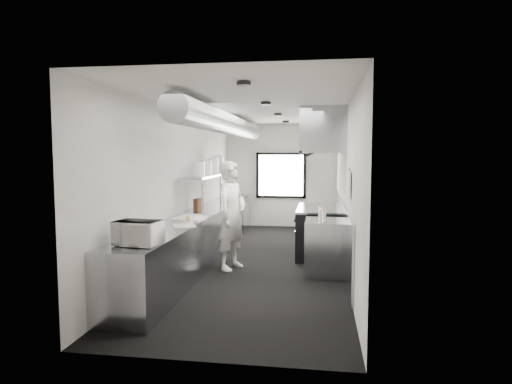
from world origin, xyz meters
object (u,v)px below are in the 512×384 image
(squeeze_bottle_c, at_px, (324,216))
(cutting_board, at_px, (192,217))
(small_plate, at_px, (188,222))
(squeeze_bottle_d, at_px, (321,214))
(squeeze_bottle_e, at_px, (320,212))
(plate_stack_a, at_px, (199,169))
(squeeze_bottle_a, at_px, (320,218))
(pass_shelf, at_px, (211,175))
(squeeze_bottle_b, at_px, (324,217))
(range, at_px, (318,231))
(microwave, at_px, (138,233))
(prep_counter, at_px, (193,241))
(line_cook, at_px, (232,215))
(exhaust_hood, at_px, (323,133))
(deli_tub_b, at_px, (143,231))
(plate_stack_d, at_px, (218,164))
(deli_tub_a, at_px, (129,237))
(far_work_table, at_px, (234,213))
(plate_stack_c, at_px, (213,166))
(bottle_station, at_px, (325,247))
(knife_block, at_px, (198,204))
(plate_stack_b, at_px, (206,168))

(squeeze_bottle_c, bearing_deg, cutting_board, -179.41)
(small_plate, relative_size, squeeze_bottle_d, 0.96)
(small_plate, bearing_deg, squeeze_bottle_e, 22.70)
(plate_stack_a, xyz_separation_m, squeeze_bottle_a, (2.29, -1.18, -0.72))
(pass_shelf, relative_size, squeeze_bottle_b, 18.14)
(range, bearing_deg, squeeze_bottle_e, -88.52)
(microwave, bearing_deg, prep_counter, 98.25)
(line_cook, relative_size, small_plate, 10.74)
(exhaust_hood, height_order, cutting_board, exhaust_hood)
(deli_tub_b, bearing_deg, squeeze_bottle_a, 29.18)
(pass_shelf, xyz_separation_m, plate_stack_d, (-0.04, 0.76, 0.23))
(exhaust_hood, bearing_deg, pass_shelf, 172.53)
(squeeze_bottle_c, bearing_deg, squeeze_bottle_b, -94.28)
(range, height_order, deli_tub_a, deli_tub_a)
(range, xyz_separation_m, deli_tub_b, (-2.34, -3.02, 0.48))
(exhaust_hood, bearing_deg, plate_stack_d, 155.56)
(microwave, height_order, squeeze_bottle_d, microwave)
(far_work_table, xyz_separation_m, plate_stack_d, (-0.08, -1.44, 1.31))
(prep_counter, height_order, plate_stack_d, plate_stack_d)
(prep_counter, xyz_separation_m, squeeze_bottle_a, (2.22, -0.50, 0.54))
(small_plate, xyz_separation_m, plate_stack_c, (-0.22, 2.54, 0.83))
(far_work_table, bearing_deg, squeeze_bottle_e, -58.21)
(bottle_station, height_order, knife_block, knife_block)
(squeeze_bottle_d, distance_m, squeeze_bottle_e, 0.20)
(bottle_station, height_order, plate_stack_b, plate_stack_b)
(cutting_board, bearing_deg, squeeze_bottle_d, 4.85)
(plate_stack_c, distance_m, squeeze_bottle_a, 3.33)
(prep_counter, relative_size, squeeze_bottle_b, 36.28)
(deli_tub_a, relative_size, plate_stack_a, 0.52)
(deli_tub_b, height_order, small_plate, deli_tub_b)
(plate_stack_b, xyz_separation_m, plate_stack_c, (-0.04, 0.70, 0.02))
(deli_tub_a, height_order, plate_stack_c, plate_stack_c)
(pass_shelf, height_order, plate_stack_c, plate_stack_c)
(plate_stack_a, relative_size, squeeze_bottle_a, 1.54)
(plate_stack_d, bearing_deg, plate_stack_b, -88.03)
(prep_counter, bearing_deg, far_work_table, 90.00)
(squeeze_bottle_b, distance_m, squeeze_bottle_d, 0.30)
(line_cook, distance_m, squeeze_bottle_a, 1.56)
(pass_shelf, xyz_separation_m, small_plate, (0.19, -2.24, -0.63))
(prep_counter, bearing_deg, bottle_station, -4.97)
(plate_stack_d, bearing_deg, microwave, -88.24)
(small_plate, height_order, squeeze_bottle_b, squeeze_bottle_b)
(plate_stack_a, xyz_separation_m, squeeze_bottle_c, (2.36, -0.92, -0.72))
(deli_tub_b, bearing_deg, plate_stack_d, 88.91)
(range, height_order, squeeze_bottle_d, squeeze_bottle_d)
(plate_stack_c, relative_size, plate_stack_d, 0.85)
(squeeze_bottle_d, height_order, squeeze_bottle_e, squeeze_bottle_e)
(small_plate, relative_size, plate_stack_c, 0.53)
(knife_block, height_order, plate_stack_d, plate_stack_d)
(plate_stack_c, bearing_deg, deli_tub_a, -91.04)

